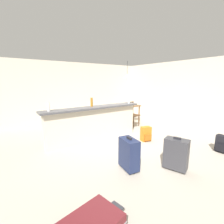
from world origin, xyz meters
The scene contains 15 objects.
ground_plane centered at (0.00, 0.00, -0.03)m, with size 13.00×13.00×0.05m, color #ADA393.
wall_back centered at (0.00, 3.05, 1.25)m, with size 6.60×0.10×2.50m, color beige.
wall_right centered at (3.05, 0.30, 1.25)m, with size 0.10×6.00×2.50m, color beige.
partition_half_wall centered at (-0.69, 0.36, 0.48)m, with size 2.80×0.20×0.96m, color beige.
bar_countertop centered at (-0.69, 0.36, 0.98)m, with size 2.96×0.40×0.05m, color #4C4C51.
bottle_white centered at (-1.92, 0.35, 1.12)m, with size 0.06×0.06×0.21m, color silver.
bottle_amber centered at (-0.72, 0.42, 1.14)m, with size 0.07×0.07×0.25m, color #9E661E.
bottle_clear centered at (0.55, 0.30, 1.15)m, with size 0.06×0.06×0.28m, color silver.
dining_table centered at (1.33, 1.44, 0.65)m, with size 1.10×0.80×0.74m.
dining_chair_near_partition centered at (1.26, 0.94, 0.52)m, with size 0.44×0.44×0.93m.
pendant_lamp centered at (1.40, 1.41, 1.91)m, with size 0.34×0.34×0.71m.
suitcase_upright_navy centered at (-0.88, -1.41, 0.33)m, with size 0.31×0.47×0.67m.
backpack_black centered at (1.53, -2.12, 0.20)m, with size 0.26×0.28×0.42m.
backpack_orange centered at (0.53, -0.52, 0.20)m, with size 0.32×0.29×0.42m.
suitcase_upright_charcoal centered at (-0.12, -1.94, 0.33)m, with size 0.37×0.49×0.67m.
Camera 1 is at (-2.81, -3.63, 1.74)m, focal length 25.62 mm.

